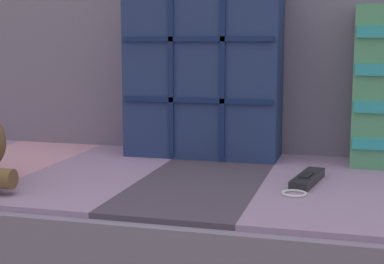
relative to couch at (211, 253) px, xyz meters
name	(u,v)px	position (x,y,z in m)	size (l,w,h in m)	color
couch	(211,253)	(0.00, 0.00, 0.00)	(1.88, 0.79, 0.37)	brown
sofa_backrest	(239,59)	(0.00, 0.32, 0.43)	(1.84, 0.14, 0.48)	slate
throw_pillow_quilted	(203,69)	(-0.06, 0.18, 0.41)	(0.38, 0.14, 0.44)	navy
game_remote_near	(307,180)	(0.21, -0.06, 0.20)	(0.08, 0.21, 0.02)	black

